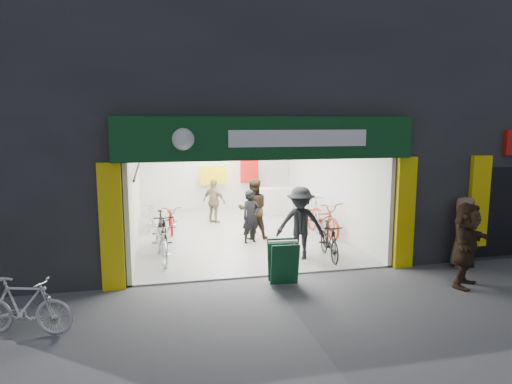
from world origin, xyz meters
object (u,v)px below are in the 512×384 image
object	(u,v)px
bike_right_front	(329,241)
sandwich_board	(283,261)
parked_bike	(23,306)
pedestrian_near	(464,232)
bike_left_front	(162,240)

from	to	relation	value
bike_right_front	sandwich_board	bearing A→B (deg)	-132.30
bike_right_front	parked_bike	distance (m)	6.86
bike_right_front	pedestrian_near	bearing A→B (deg)	-16.87
bike_right_front	pedestrian_near	distance (m)	3.13
bike_left_front	bike_right_front	world-z (taller)	bike_left_front
bike_left_front	sandwich_board	size ratio (longest dim) A/B	2.13
parked_bike	sandwich_board	xyz separation A→B (m)	(4.69, 1.32, 0.02)
bike_left_front	pedestrian_near	xyz separation A→B (m)	(6.91, -2.05, 0.33)
bike_left_front	pedestrian_near	bearing A→B (deg)	-22.72
bike_left_front	sandwich_board	xyz separation A→B (m)	(2.45, -2.25, -0.01)
bike_left_front	parked_bike	bearing A→B (deg)	-128.37
parked_bike	pedestrian_near	distance (m)	9.29
sandwich_board	parked_bike	bearing A→B (deg)	-160.38
bike_right_front	sandwich_board	size ratio (longest dim) A/B	1.73
bike_left_front	bike_right_front	xyz separation A→B (m)	(4.05, -0.83, -0.04)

